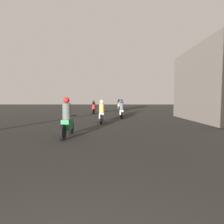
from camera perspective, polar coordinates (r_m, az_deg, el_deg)
motorcycle_green at (r=7.12m, az=-14.45°, el=-2.83°), size 0.60×1.85×1.57m
motorcycle_silver at (r=11.28m, az=-3.37°, el=-0.50°), size 0.60×1.94×1.47m
motorcycle_white at (r=14.38m, az=3.06°, el=0.41°), size 0.60×2.05×1.45m
motorcycle_orange at (r=16.59m, az=3.16°, el=0.99°), size 0.60×2.10×1.54m
motorcycle_red at (r=19.13m, az=-5.97°, el=1.29°), size 0.60×1.93×1.49m
motorcycle_blue at (r=21.62m, az=2.24°, el=1.71°), size 0.60×2.08×1.59m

